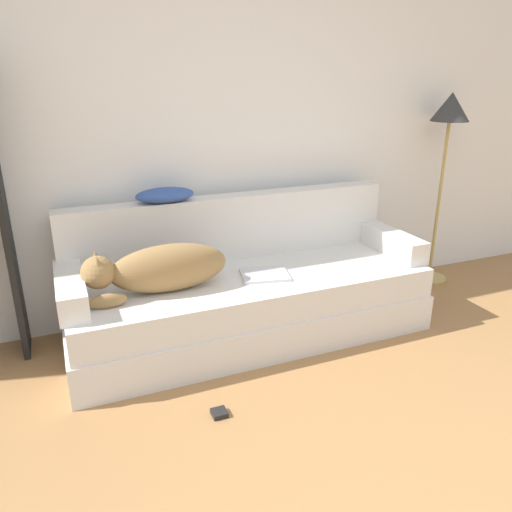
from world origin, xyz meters
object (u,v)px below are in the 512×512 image
Objects in this scene: dog at (159,269)px; power_adapter at (219,413)px; throw_pillow at (165,195)px; couch at (250,305)px; laptop at (265,275)px; floor_lamp at (448,129)px.

dog reaches higher than power_adapter.
throw_pillow is (0.14, 0.38, 0.33)m from dog.
couch is at bearing 5.93° from dog.
power_adapter is (-0.52, -0.64, -0.42)m from laptop.
dog is 0.55× the size of floor_lamp.
throw_pillow is 4.80× the size of power_adapter.
couch is 29.87× the size of power_adapter.
laptop is at bearing -0.93° from dog.
throw_pillow is 0.25× the size of floor_lamp.
floor_lamp reaches higher than throw_pillow.
floor_lamp is (2.15, -0.03, 0.32)m from throw_pillow.
floor_lamp reaches higher than power_adapter.
couch is 6.80× the size of laptop.
dog is 0.86m from power_adapter.
power_adapter is (-0.45, -0.71, -0.20)m from couch.
dog is at bearing -171.40° from floor_lamp.
dog is 2.46× the size of laptop.
floor_lamp is at bearing 9.49° from couch.
laptop is 0.93m from power_adapter.
couch is 2.77× the size of dog.
power_adapter is at bearing -116.81° from laptop.
couch is 0.25m from laptop.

